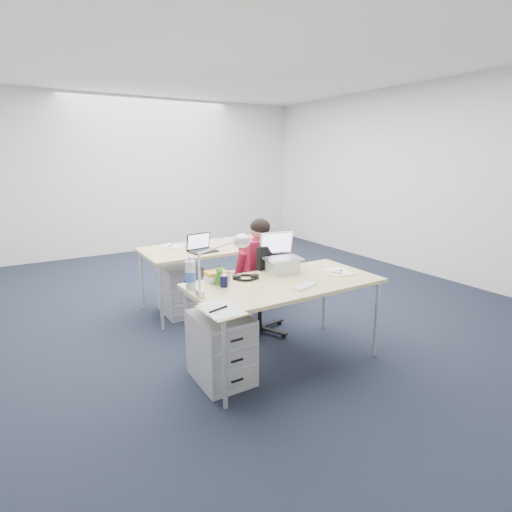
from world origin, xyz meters
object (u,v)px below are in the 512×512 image
Objects in this scene: office_chair at (262,308)px; silver_laptop at (283,254)px; can_koozie at (224,281)px; desk_lamp at (216,264)px; computer_mouse at (337,272)px; water_bottle at (190,273)px; seated_person at (252,274)px; book_stack at (217,276)px; cordless_phone at (219,274)px; sunglasses at (292,270)px; desk_far at (213,250)px; headphones at (246,277)px; drawer_pedestal_far at (181,289)px; drawer_pedestal_near at (221,348)px; dark_laptop at (203,243)px; desk_near at (285,287)px; far_cup at (260,237)px; bear_figurine at (220,276)px; wireless_keyboard at (304,286)px.

silver_laptop is at bearing -99.20° from office_chair.
can_koozie is 0.25m from desk_lamp.
water_bottle reaches higher than computer_mouse.
book_stack is at bearing -147.82° from seated_person.
sunglasses is (0.72, -0.03, -0.06)m from cordless_phone.
desk_far is 1.34m from headphones.
desk_lamp is at bearing -99.77° from drawer_pedestal_far.
seated_person is 2.11× the size of drawer_pedestal_near.
headphones is 0.52m from water_bottle.
water_bottle reaches higher than dark_laptop.
desk_near is 1.53m from desk_far.
computer_mouse is at bearing -5.64° from desk_near.
seated_person reaches higher than far_cup.
bear_figurine reaches higher than far_cup.
cordless_phone is at bearing 5.24° from water_bottle.
silver_laptop is at bearing -1.30° from cordless_phone.
sunglasses is (0.11, -0.54, 0.16)m from seated_person.
seated_person reaches higher than silver_laptop.
drawer_pedestal_near is 0.59m from book_stack.
seated_person is 2.50× the size of desk_lamp.
far_cup reaches higher than book_stack.
drawer_pedestal_far is 1.19× the size of desk_lamp.
book_stack is 0.65× the size of dark_laptop.
far_cup is at bearing 45.99° from book_stack.
drawer_pedestal_far is 1.49m from can_koozie.
bear_figurine is at bearing -170.55° from sunglasses.
desk_near is 3.45× the size of desk_lamp.
seated_person reaches higher than book_stack.
water_bottle reaches higher than far_cup.
cordless_phone reaches higher than computer_mouse.
desk_far is 1.04m from office_chair.
computer_mouse is (0.40, -0.64, 0.48)m from office_chair.
can_koozie is at bearing 164.34° from desk_near.
wireless_keyboard is at bearing -105.04° from sunglasses.
silver_laptop is at bearing -6.55° from desk_lamp.
desk_near is 16.49× the size of computer_mouse.
far_cup is (0.72, 1.55, 0.09)m from desk_near.
desk_lamp is at bearing -177.90° from computer_mouse.
office_chair is 0.94m from drawer_pedestal_near.
computer_mouse is at bearing -26.04° from desk_lamp.
silver_laptop is 1.20× the size of dark_laptop.
sunglasses is at bearing -9.58° from desk_lamp.
silver_laptop reaches higher than computer_mouse.
can_koozie is 0.39× the size of water_bottle.
wireless_keyboard is 1.05× the size of headphones.
can_koozie is (-0.64, -0.10, -0.12)m from silver_laptop.
computer_mouse is at bearing -15.69° from bear_figurine.
drawer_pedestal_near is at bearing -150.83° from office_chair.
desk_far reaches higher than drawer_pedestal_far.
desk_near is at bearing -32.21° from book_stack.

